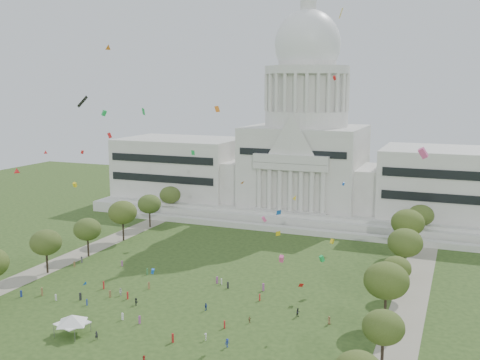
{
  "coord_description": "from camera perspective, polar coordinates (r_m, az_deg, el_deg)",
  "views": [
    {
      "loc": [
        57.49,
        -98.3,
        50.03
      ],
      "look_at": [
        0.0,
        45.0,
        24.0
      ],
      "focal_mm": 42.0,
      "sensor_mm": 36.0,
      "label": 1
    }
  ],
  "objects": [
    {
      "name": "person_10",
      "position": [
        123.3,
        0.98,
        -14.0
      ],
      "size": [
        0.74,
        0.97,
        1.46
      ],
      "primitive_type": "imported",
      "rotation": [
        0.0,
        0.0,
        1.22
      ],
      "color": "olive",
      "rests_on": "ground"
    },
    {
      "name": "event_tent",
      "position": [
        122.02,
        -16.69,
        -13.36
      ],
      "size": [
        9.49,
        9.49,
        4.29
      ],
      "color": "#4C4C4C",
      "rests_on": "ground"
    },
    {
      "name": "row_tree_l_4",
      "position": [
        186.24,
        -11.84,
        -3.24
      ],
      "size": [
        9.29,
        9.29,
        13.21
      ],
      "color": "black",
      "rests_on": "ground"
    },
    {
      "name": "person_9",
      "position": [
        112.97,
        -1.3,
        -16.22
      ],
      "size": [
        1.1,
        1.28,
        1.77
      ],
      "primitive_type": "imported",
      "rotation": [
        0.0,
        0.0,
        1.02
      ],
      "color": "navy",
      "rests_on": "ground"
    },
    {
      "name": "row_tree_r_3",
      "position": [
        140.17,
        15.61,
        -8.64
      ],
      "size": [
        7.01,
        7.01,
        9.98
      ],
      "color": "black",
      "rests_on": "ground"
    },
    {
      "name": "person_8",
      "position": [
        140.92,
        -12.03,
        -11.05
      ],
      "size": [
        0.98,
        0.71,
        1.83
      ],
      "primitive_type": "imported",
      "rotation": [
        0.0,
        0.0,
        2.94
      ],
      "color": "silver",
      "rests_on": "ground"
    },
    {
      "name": "kite_swarm",
      "position": [
        119.22,
        -5.34,
        -0.44
      ],
      "size": [
        97.05,
        105.54,
        60.7
      ],
      "color": "blue",
      "rests_on": "ground"
    },
    {
      "name": "person_0",
      "position": [
        124.1,
        9.05,
        -13.89
      ],
      "size": [
        1.01,
        0.99,
        1.76
      ],
      "primitive_type": "imported",
      "rotation": [
        0.0,
        0.0,
        5.54
      ],
      "color": "olive",
      "rests_on": "ground"
    },
    {
      "name": "capitol",
      "position": [
        221.3,
        6.63,
        2.31
      ],
      "size": [
        160.0,
        64.5,
        91.3
      ],
      "color": "beige",
      "rests_on": "ground"
    },
    {
      "name": "person_3",
      "position": [
        115.92,
        -3.51,
        -15.6
      ],
      "size": [
        0.9,
        1.11,
        1.52
      ],
      "primitive_type": "imported",
      "rotation": [
        0.0,
        0.0,
        5.18
      ],
      "color": "silver",
      "rests_on": "ground"
    },
    {
      "name": "row_tree_r_5",
      "position": [
        173.76,
        16.68,
        -4.19
      ],
      "size": [
        9.82,
        9.82,
        13.96
      ],
      "color": "black",
      "rests_on": "ground"
    },
    {
      "name": "row_tree_l_2",
      "position": [
        160.0,
        -19.12,
        -6.01
      ],
      "size": [
        8.42,
        8.42,
        11.97
      ],
      "color": "black",
      "rests_on": "ground"
    },
    {
      "name": "row_tree_r_2",
      "position": [
        123.3,
        14.65,
        -9.87
      ],
      "size": [
        9.55,
        9.55,
        13.58
      ],
      "color": "black",
      "rests_on": "ground"
    },
    {
      "name": "person_7",
      "position": [
        119.49,
        -14.37,
        -15.02
      ],
      "size": [
        0.76,
        0.63,
        1.81
      ],
      "primitive_type": "imported",
      "rotation": [
        0.0,
        0.0,
        3.38
      ],
      "color": "#26262B",
      "rests_on": "ground"
    },
    {
      "name": "ground",
      "position": [
        124.38,
        -7.99,
        -14.25
      ],
      "size": [
        400.0,
        400.0,
        0.0
      ],
      "primitive_type": "plane",
      "color": "#2A4219",
      "rests_on": "ground"
    },
    {
      "name": "row_tree_r_6",
      "position": [
        191.35,
        17.9,
        -3.44
      ],
      "size": [
        8.42,
        8.42,
        11.97
      ],
      "color": "black",
      "rests_on": "ground"
    },
    {
      "name": "row_tree_r_4",
      "position": [
        154.36,
        16.43,
        -6.14
      ],
      "size": [
        9.19,
        9.19,
        13.06
      ],
      "color": "black",
      "rests_on": "ground"
    },
    {
      "name": "row_tree_l_5",
      "position": [
        202.35,
        -9.19,
        -2.42
      ],
      "size": [
        8.33,
        8.33,
        11.85
      ],
      "color": "black",
      "rests_on": "ground"
    },
    {
      "name": "row_tree_l_3",
      "position": [
        171.89,
        -15.25,
        -4.86
      ],
      "size": [
        8.12,
        8.12,
        11.55
      ],
      "color": "black",
      "rests_on": "ground"
    },
    {
      "name": "person_11",
      "position": [
        108.37,
        -9.72,
        -17.57
      ],
      "size": [
        1.56,
        1.55,
        1.69
      ],
      "primitive_type": "imported",
      "rotation": [
        0.0,
        0.0,
        2.36
      ],
      "color": "#B21E1E",
      "rests_on": "ground"
    },
    {
      "name": "path_right",
      "position": [
        138.03,
        16.78,
        -12.1
      ],
      "size": [
        8.0,
        160.0,
        0.04
      ],
      "primitive_type": "cube",
      "color": "gray",
      "rests_on": "ground"
    },
    {
      "name": "person_5",
      "position": [
        134.36,
        -10.52,
        -12.05
      ],
      "size": [
        1.65,
        1.58,
        1.77
      ],
      "primitive_type": "imported",
      "rotation": [
        0.0,
        0.0,
        2.4
      ],
      "color": "#26262B",
      "rests_on": "ground"
    },
    {
      "name": "distant_crowd",
      "position": [
        141.05,
        -10.35,
        -10.99
      ],
      "size": [
        57.51,
        37.02,
        1.95
      ],
      "color": "navy",
      "rests_on": "ground"
    },
    {
      "name": "person_2",
      "position": [
        126.78,
        5.91,
        -13.24
      ],
      "size": [
        1.08,
        1.12,
        1.99
      ],
      "primitive_type": "imported",
      "rotation": [
        0.0,
        0.0,
        0.86
      ],
      "color": "#26262B",
      "rests_on": "ground"
    },
    {
      "name": "path_left",
      "position": [
        173.46,
        -16.95,
        -7.62
      ],
      "size": [
        8.0,
        160.0,
        0.04
      ],
      "primitive_type": "cube",
      "color": "gray",
      "rests_on": "ground"
    },
    {
      "name": "person_4",
      "position": [
        129.69,
        -3.48,
        -12.72
      ],
      "size": [
        0.68,
        1.09,
        1.77
      ],
      "primitive_type": "imported",
      "rotation": [
        0.0,
        0.0,
        4.6
      ],
      "color": "navy",
      "rests_on": "ground"
    },
    {
      "name": "row_tree_r_1",
      "position": [
        106.04,
        14.36,
        -14.3
      ],
      "size": [
        7.58,
        7.58,
        10.78
      ],
      "color": "black",
      "rests_on": "ground"
    },
    {
      "name": "row_tree_l_6",
      "position": [
        218.56,
        -7.12,
        -1.52
      ],
      "size": [
        8.19,
        8.19,
        11.64
      ],
      "color": "black",
      "rests_on": "ground"
    }
  ]
}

